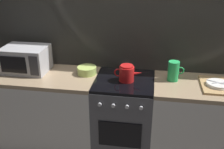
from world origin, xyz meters
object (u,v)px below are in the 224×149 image
at_px(kettle, 127,73).
at_px(pitcher, 174,71).
at_px(mixing_bowl, 87,70).
at_px(dish_pile, 217,85).
at_px(stove_unit, 124,118).
at_px(microwave, 26,59).

relative_size(kettle, pitcher, 1.42).
distance_m(mixing_bowl, pitcher, 0.89).
height_order(mixing_bowl, pitcher, pitcher).
bearing_deg(mixing_bowl, kettle, -13.32).
distance_m(kettle, mixing_bowl, 0.45).
bearing_deg(kettle, dish_pile, 0.60).
bearing_deg(mixing_bowl, dish_pile, -4.11).
height_order(stove_unit, mixing_bowl, mixing_bowl).
distance_m(microwave, dish_pile, 1.97).
relative_size(microwave, pitcher, 2.30).
distance_m(stove_unit, microwave, 1.22).
bearing_deg(microwave, stove_unit, -3.38).
bearing_deg(stove_unit, dish_pile, -0.46).
relative_size(stove_unit, pitcher, 4.50).
bearing_deg(dish_pile, stove_unit, 179.54).
height_order(stove_unit, microwave, microwave).
bearing_deg(mixing_bowl, stove_unit, -11.92).
height_order(stove_unit, kettle, kettle).
xyz_separation_m(stove_unit, mixing_bowl, (-0.41, 0.09, 0.49)).
bearing_deg(kettle, mixing_bowl, 166.68).
xyz_separation_m(stove_unit, microwave, (-1.07, 0.06, 0.59)).
relative_size(kettle, mixing_bowl, 1.42).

